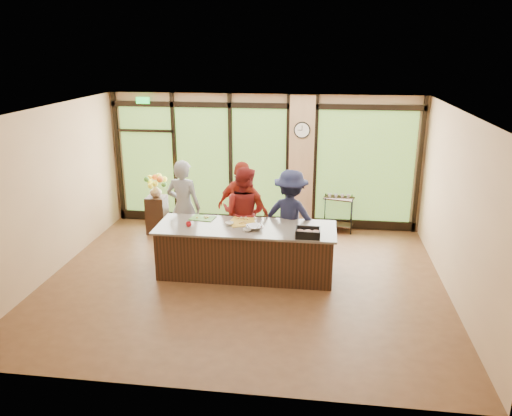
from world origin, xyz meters
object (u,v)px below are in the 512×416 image
(roasting_pan, at_px, (308,235))
(bar_cart, at_px, (338,209))
(cook_right, at_px, (291,217))
(flower_stand, at_px, (157,215))
(cook_left, at_px, (184,207))
(island_base, at_px, (246,251))

(roasting_pan, height_order, bar_cart, roasting_pan)
(roasting_pan, xyz_separation_m, bar_cart, (0.60, 2.80, -0.43))
(cook_right, height_order, bar_cart, cook_right)
(roasting_pan, relative_size, flower_stand, 0.49)
(cook_left, relative_size, roasting_pan, 4.65)
(island_base, xyz_separation_m, flower_stand, (-2.28, 1.85, -0.02))
(cook_left, relative_size, cook_right, 1.06)
(cook_right, bearing_deg, cook_left, 12.25)
(roasting_pan, bearing_deg, island_base, 162.56)
(flower_stand, bearing_deg, roasting_pan, -32.65)
(cook_left, bearing_deg, bar_cart, -144.28)
(bar_cart, bearing_deg, cook_left, -137.19)
(island_base, relative_size, bar_cart, 3.53)
(cook_left, distance_m, flower_stand, 1.47)
(island_base, xyz_separation_m, roasting_pan, (1.11, -0.35, 0.52))
(cook_right, bearing_deg, flower_stand, -5.06)
(roasting_pan, relative_size, bar_cart, 0.47)
(island_base, height_order, roasting_pan, roasting_pan)
(island_base, height_order, flower_stand, island_base)
(roasting_pan, bearing_deg, bar_cart, 77.90)
(cook_right, bearing_deg, island_base, 58.44)
(island_base, height_order, cook_left, cook_left)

